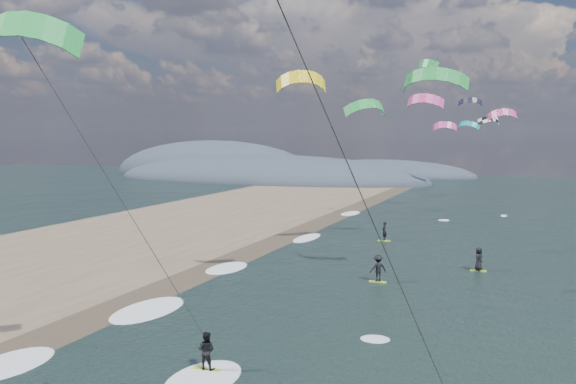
% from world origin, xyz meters
% --- Properties ---
extents(wet_sand_strip, '(3.00, 240.00, 0.00)m').
position_xyz_m(wet_sand_strip, '(-12.00, 10.00, 0.00)').
color(wet_sand_strip, '#382D23').
rests_on(wet_sand_strip, ground).
extents(coastal_hills, '(80.00, 41.00, 15.00)m').
position_xyz_m(coastal_hills, '(-44.84, 107.86, 0.00)').
color(coastal_hills, '#3D4756').
rests_on(coastal_hills, ground).
extents(kitesurfer_near_a, '(8.04, 8.74, 15.09)m').
position_xyz_m(kitesurfer_near_a, '(4.85, -3.32, 11.61)').
color(kitesurfer_near_a, '#AFE828').
rests_on(kitesurfer_near_a, ground).
extents(kitesurfer_near_b, '(6.89, 8.38, 14.06)m').
position_xyz_m(kitesurfer_near_b, '(-5.41, 4.17, 8.86)').
color(kitesurfer_near_b, '#AFE828').
rests_on(kitesurfer_near_b, ground).
extents(far_kitesurfers, '(9.87, 16.12, 1.76)m').
position_xyz_m(far_kitesurfers, '(0.85, 30.21, 0.86)').
color(far_kitesurfers, '#AFE828').
rests_on(far_kitesurfers, ground).
extents(bg_kite_field, '(12.51, 71.88, 7.24)m').
position_xyz_m(bg_kite_field, '(0.06, 54.50, 12.48)').
color(bg_kite_field, yellow).
rests_on(bg_kite_field, ground).
extents(shoreline_surf, '(2.40, 79.40, 0.11)m').
position_xyz_m(shoreline_surf, '(-10.80, 14.75, 0.00)').
color(shoreline_surf, white).
rests_on(shoreline_surf, ground).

